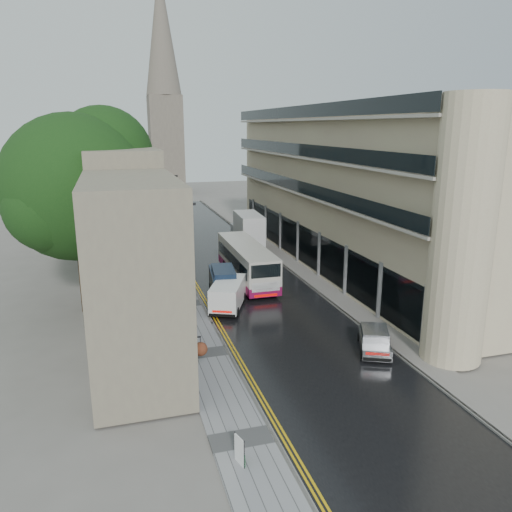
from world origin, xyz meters
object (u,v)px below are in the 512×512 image
white_van (211,302)px  navy_van (214,289)px  lamp_post_far (171,215)px  tree_near (77,213)px  cream_bus (242,274)px  estate_sign (240,451)px  tree_far (89,197)px  lamp_post_near (186,259)px  silver_hatchback (363,348)px  pedestrian (171,271)px  white_lorry (241,235)px

white_van → navy_van: (0.60, 2.01, 0.18)m
lamp_post_far → tree_near: bearing=-95.6°
cream_bus → estate_sign: 20.45m
tree_far → lamp_post_near: bearing=-67.2°
white_van → lamp_post_near: bearing=168.5°
silver_hatchback → pedestrian: size_ratio=2.02×
cream_bus → lamp_post_far: lamp_post_far is taller
navy_van → silver_hatchback: bearing=-53.5°
tree_far → lamp_post_near: size_ratio=1.67×
cream_bus → white_van: size_ratio=2.50×
lamp_post_far → silver_hatchback: bearing=-52.3°
lamp_post_far → estate_sign: (-1.66, -33.28, -3.32)m
cream_bus → white_van: cream_bus is taller
tree_near → lamp_post_near: size_ratio=1.86×
lamp_post_near → estate_sign: (-0.59, -16.61, -3.18)m
silver_hatchback → navy_van: 12.48m
white_van → tree_near: bearing=-178.3°
tree_near → silver_hatchback: size_ratio=3.86×
tree_far → estate_sign: bearing=-79.6°
cream_bus → white_lorry: white_lorry is taller
white_van → estate_sign: 15.71m
cream_bus → estate_sign: size_ratio=9.83×
cream_bus → navy_van: cream_bus is taller
tree_near → navy_van: 10.58m
white_van → pedestrian: (-1.67, 8.29, -0.01)m
lamp_post_near → lamp_post_far: lamp_post_far is taller
cream_bus → white_lorry: size_ratio=1.47×
tree_near → white_lorry: tree_near is taller
lamp_post_far → tree_far: bearing=-146.7°
navy_van → lamp_post_near: size_ratio=0.62×
pedestrian → lamp_post_far: size_ratio=0.23×
lamp_post_near → estate_sign: lamp_post_near is taller
pedestrian → cream_bus: bearing=135.4°
white_van → navy_van: 2.11m
tree_near → lamp_post_near: tree_near is taller
white_lorry → navy_van: (-5.57, -13.56, -0.78)m
white_lorry → silver_hatchback: white_lorry is taller
cream_bus → lamp_post_near: lamp_post_near is taller
silver_hatchback → cream_bus: bearing=128.6°
tree_near → cream_bus: 12.73m
pedestrian → lamp_post_far: lamp_post_far is taller
lamp_post_near → lamp_post_far: (1.07, 16.67, 0.14)m
tree_near → lamp_post_near: 7.75m
pedestrian → navy_van: bearing=105.1°
cream_bus → tree_near: bearing=-175.3°
tree_near → lamp_post_far: (7.80, 14.39, -2.95)m
lamp_post_far → white_lorry: bearing=4.8°
white_lorry → lamp_post_far: size_ratio=0.97×
cream_bus → lamp_post_near: bearing=-146.3°
silver_hatchback → white_van: white_van is taller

